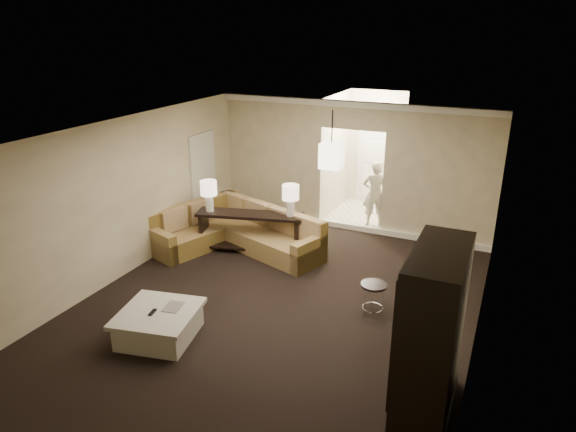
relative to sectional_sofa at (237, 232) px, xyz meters
The scene contains 19 objects.
ground 2.68m from the sectional_sofa, 49.52° to the right, with size 8.00×8.00×0.00m, color black.
wall_back 2.83m from the sectional_sofa, 49.00° to the left, with size 6.00×0.04×2.80m, color beige.
wall_front 6.35m from the sectional_sofa, 74.03° to the right, with size 6.00×0.04×2.80m, color beige.
wall_left 2.61m from the sectional_sofa, 122.33° to the right, with size 0.04×8.00×2.80m, color beige.
wall_right 5.24m from the sectional_sofa, 23.14° to the right, with size 0.04×8.00×2.80m, color beige.
ceiling 3.62m from the sectional_sofa, 49.52° to the right, with size 6.00×8.00×0.02m, color white.
crown_molding 3.52m from the sectional_sofa, 48.27° to the left, with size 6.00×0.10×0.12m, color white.
baseboard 2.60m from the sectional_sofa, 48.27° to the left, with size 6.00×0.10×0.12m, color white.
side_door 1.63m from the sectional_sofa, 147.94° to the left, with size 0.05×0.90×2.10m, color white.
foyer 3.86m from the sectional_sofa, 62.60° to the left, with size 1.44×2.02×2.80m.
sectional_sofa is the anchor object (origin of this frame).
coffee_table 3.27m from the sectional_sofa, 80.20° to the right, with size 1.27×1.27×0.45m.
console_table 0.35m from the sectional_sofa, ahead, with size 2.14×0.99×0.81m.
armoire 5.39m from the sectional_sofa, 36.34° to the right, with size 0.62×1.44×2.07m.
drink_table 3.43m from the sectional_sofa, 22.03° to the right, with size 0.41×0.41×0.51m.
table_lamp_left 1.02m from the sectional_sofa, 154.05° to the right, with size 0.32×0.32×0.62m.
table_lamp_right 1.42m from the sectional_sofa, ahead, with size 0.32×0.32×0.62m.
pendant_light 2.46m from the sectional_sofa, 21.58° to the left, with size 0.38×0.38×1.09m.
person 3.25m from the sectional_sofa, 47.45° to the left, with size 0.60×0.40×1.65m, color beige.
Camera 1 is at (3.15, -6.22, 4.28)m, focal length 32.00 mm.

